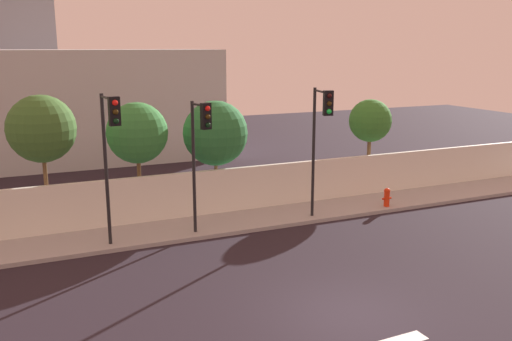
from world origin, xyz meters
TOP-DOWN VIEW (x-y plane):
  - ground_plane at (0.00, 0.00)m, footprint 80.00×80.00m
  - sidewalk at (0.00, 8.20)m, footprint 36.00×2.40m
  - perimeter_wall at (0.00, 9.49)m, footprint 36.00×0.18m
  - traffic_light_left at (-1.63, 7.09)m, footprint 0.46×1.11m
  - traffic_light_center at (3.02, 6.78)m, footprint 0.53×1.74m
  - traffic_light_right at (-4.73, 6.84)m, footprint 0.40×1.62m
  - fire_hydrant at (6.72, 7.42)m, footprint 0.44×0.26m
  - roadside_tree_leftmost at (-6.59, 10.51)m, footprint 2.50×2.50m
  - roadside_tree_midleft at (-3.10, 10.51)m, footprint 2.41×2.41m
  - roadside_tree_midright at (0.16, 10.51)m, footprint 2.72×2.72m
  - roadside_tree_rightmost at (7.91, 10.51)m, footprint 2.02×2.02m
  - low_building_distant at (-3.29, 23.49)m, footprint 15.51×6.00m

SIDE VIEW (x-z plane):
  - ground_plane at x=0.00m, z-range 0.00..0.00m
  - sidewalk at x=0.00m, z-range 0.00..0.15m
  - fire_hydrant at x=6.72m, z-range 0.18..0.98m
  - perimeter_wall at x=0.00m, z-range 0.15..1.95m
  - roadside_tree_midright at x=0.16m, z-range 0.95..5.58m
  - low_building_distant at x=-3.29m, z-range 0.00..6.62m
  - roadside_tree_rightmost at x=7.91m, z-range 1.17..5.56m
  - roadside_tree_midleft at x=-3.10m, z-range 1.13..5.83m
  - traffic_light_left at x=-1.63m, z-range 1.23..6.03m
  - roadside_tree_leftmost at x=-6.59m, z-range 1.30..6.41m
  - traffic_light_center at x=3.02m, z-range 1.32..6.44m
  - traffic_light_right at x=-4.73m, z-range 1.32..6.49m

